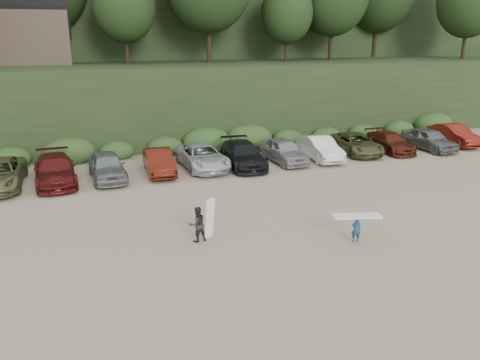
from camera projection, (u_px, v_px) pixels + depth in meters
name	position (u px, v px, depth m)	size (l,w,h in m)	color
ground	(272.00, 225.00, 21.23)	(120.00, 120.00, 0.00)	tan
hillside_backdrop	(143.00, 5.00, 50.24)	(90.00, 41.50, 28.00)	black
parked_cars	(209.00, 157.00, 29.92)	(40.12, 6.07, 1.63)	#A9A9AE
child_surfer	(356.00, 224.00, 19.29)	(2.05, 1.04, 1.18)	navy
adult_surfer	(198.00, 224.00, 19.37)	(1.25, 0.72, 1.79)	black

